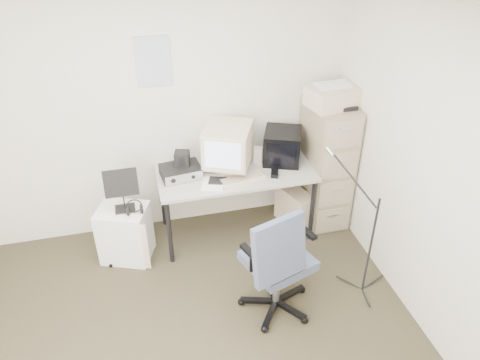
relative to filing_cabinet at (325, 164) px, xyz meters
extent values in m
cube|color=#36311C|center=(-1.58, -1.48, -0.66)|extent=(3.60, 3.60, 0.01)
cube|color=white|center=(-1.58, -1.48, 1.85)|extent=(3.60, 3.60, 0.01)
cube|color=beige|center=(-1.58, 0.32, 0.60)|extent=(3.60, 0.02, 2.50)
cube|color=beige|center=(0.22, -1.48, 0.60)|extent=(0.02, 3.60, 2.50)
cube|color=white|center=(-1.60, 0.31, 1.10)|extent=(0.30, 0.02, 0.44)
cube|color=#938762|center=(0.00, 0.00, 0.00)|extent=(0.40, 0.60, 1.30)
cube|color=#C9B496|center=(0.00, -0.02, 0.74)|extent=(0.53, 0.42, 0.18)
cube|color=#989990|center=(-0.95, -0.03, -0.29)|extent=(1.50, 0.70, 0.73)
cube|color=#C9B496|center=(-1.01, 0.02, 0.31)|extent=(0.56, 0.57, 0.46)
cube|color=black|center=(-0.45, 0.06, 0.24)|extent=(0.46, 0.47, 0.32)
cube|color=beige|center=(-0.69, 0.09, 0.16)|extent=(0.11, 0.11, 0.15)
cube|color=#C9B496|center=(-0.93, -0.20, 0.09)|extent=(0.45, 0.23, 0.02)
cube|color=black|center=(-0.61, -0.20, 0.10)|extent=(0.11, 0.13, 0.04)
cube|color=black|center=(-1.47, 0.00, 0.13)|extent=(0.40, 0.30, 0.10)
cube|color=black|center=(-1.44, 0.04, 0.25)|extent=(0.16, 0.16, 0.13)
cube|color=white|center=(-1.20, -0.19, 0.09)|extent=(0.27, 0.32, 0.02)
cube|color=#C9B496|center=(-0.32, -0.06, -0.45)|extent=(0.32, 0.48, 0.41)
cube|color=#505772|center=(-0.86, -1.11, -0.11)|extent=(0.79, 0.79, 1.08)
cube|color=white|center=(-2.05, -0.15, -0.37)|extent=(0.54, 0.49, 0.55)
cube|color=black|center=(-2.02, -0.15, 0.12)|extent=(0.33, 0.25, 0.43)
torus|color=black|center=(-1.93, -0.24, -0.05)|extent=(0.20, 0.20, 0.03)
cylinder|color=black|center=(-0.05, -1.11, -0.01)|extent=(0.03, 0.03, 1.29)
camera|label=1|loc=(-1.84, -3.75, 2.43)|focal=35.00mm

